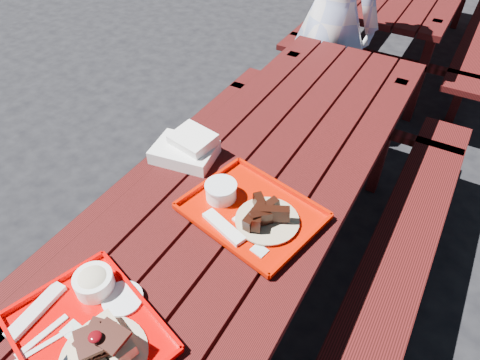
{
  "coord_description": "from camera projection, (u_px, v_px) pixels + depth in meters",
  "views": [
    {
      "loc": [
        0.56,
        -1.11,
        1.84
      ],
      "look_at": [
        0.0,
        -0.15,
        0.82
      ],
      "focal_mm": 32.0,
      "sensor_mm": 36.0,
      "label": 1
    }
  ],
  "objects": [
    {
      "name": "ground",
      "position": [
        255.0,
        282.0,
        2.16
      ],
      "size": [
        60.0,
        60.0,
        0.0
      ],
      "primitive_type": "plane",
      "color": "black",
      "rests_on": "ground"
    },
    {
      "name": "picnic_table_near",
      "position": [
        258.0,
        205.0,
        1.78
      ],
      "size": [
        1.41,
        2.4,
        0.75
      ],
      "color": "#470D0E",
      "rests_on": "ground"
    },
    {
      "name": "near_tray",
      "position": [
        93.0,
        325.0,
        1.14
      ],
      "size": [
        0.5,
        0.44,
        0.13
      ],
      "color": "#DC0201",
      "rests_on": "picnic_table_near"
    },
    {
      "name": "far_tray",
      "position": [
        249.0,
        210.0,
        1.47
      ],
      "size": [
        0.51,
        0.43,
        0.07
      ],
      "color": "red",
      "rests_on": "picnic_table_near"
    },
    {
      "name": "white_cloth",
      "position": [
        187.0,
        148.0,
        1.69
      ],
      "size": [
        0.27,
        0.22,
        0.1
      ],
      "color": "white",
      "rests_on": "picnic_table_near"
    },
    {
      "name": "person",
      "position": [
        332.0,
        17.0,
        2.56
      ],
      "size": [
        0.68,
        0.53,
        1.65
      ],
      "primitive_type": "imported",
      "rotation": [
        0.0,
        0.0,
        2.9
      ],
      "color": "#B1C4F9",
      "rests_on": "ground"
    }
  ]
}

